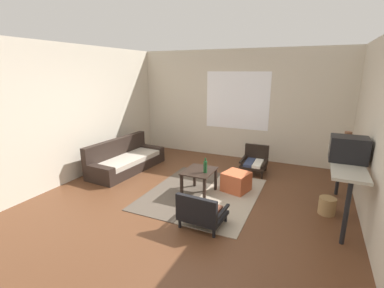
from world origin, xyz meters
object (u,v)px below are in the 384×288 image
glass_bottle (205,167)px  wicker_basket (327,206)px  coffee_table (199,175)px  armchair_striped_foreground (201,212)px  clay_vase (346,147)px  couch (125,161)px  armchair_by_window (255,160)px  ottoman_orange (236,182)px  console_shelf (346,166)px  crt_television (348,149)px

glass_bottle → wicker_basket: bearing=6.7°
coffee_table → wicker_basket: bearing=4.9°
armchair_striped_foreground → clay_vase: bearing=39.1°
couch → armchair_by_window: couch is taller
ottoman_orange → clay_vase: clay_vase is taller
coffee_table → ottoman_orange: 0.73m
wicker_basket → ottoman_orange: bearing=171.2°
armchair_striped_foreground → ottoman_orange: bearing=85.2°
armchair_striped_foreground → console_shelf: size_ratio=0.37×
console_shelf → armchair_striped_foreground: bearing=-146.3°
armchair_striped_foreground → wicker_basket: bearing=35.4°
couch → console_shelf: 4.36m
armchair_striped_foreground → console_shelf: bearing=33.7°
wicker_basket → clay_vase: bearing=60.6°
crt_television → wicker_basket: size_ratio=1.83×
couch → ottoman_orange: size_ratio=4.41×
console_shelf → couch: bearing=176.4°
coffee_table → clay_vase: clay_vase is taller
coffee_table → armchair_by_window: 1.71m
console_shelf → clay_vase: bearing=90.0°
wicker_basket → console_shelf: bearing=14.0°
ottoman_orange → clay_vase: 1.91m
clay_vase → glass_bottle: 2.26m
armchair_by_window → clay_vase: bearing=-33.9°
armchair_by_window → couch: bearing=-158.3°
armchair_by_window → armchair_striped_foreground: size_ratio=0.98×
couch → armchair_striped_foreground: size_ratio=3.00×
clay_vase → armchair_striped_foreground: bearing=-140.9°
coffee_table → console_shelf: (2.28, 0.22, 0.44)m
armchair_by_window → wicker_basket: 2.00m
ottoman_orange → crt_television: (1.70, -0.25, 0.91)m
ottoman_orange → clay_vase: (1.71, 0.07, 0.86)m
coffee_table → wicker_basket: 2.13m
ottoman_orange → coffee_table: bearing=-143.9°
armchair_by_window → ottoman_orange: bearing=-94.7°
crt_television → glass_bottle: (-2.14, -0.22, -0.52)m
coffee_table → ottoman_orange: (0.57, 0.42, -0.19)m
armchair_by_window → armchair_striped_foreground: 2.57m
armchair_striped_foreground → clay_vase: clay_vase is taller
coffee_table → console_shelf: 2.33m
crt_television → glass_bottle: size_ratio=1.87×
console_shelf → ottoman_orange: bearing=173.5°
ottoman_orange → glass_bottle: bearing=-133.1°
armchair_by_window → glass_bottle: (-0.53, -1.62, 0.31)m
couch → glass_bottle: (2.17, -0.54, 0.36)m
armchair_striped_foreground → clay_vase: size_ratio=1.72×
crt_television → clay_vase: 0.32m
coffee_table → glass_bottle: (0.13, -0.05, 0.20)m
coffee_table → wicker_basket: (2.11, 0.18, -0.23)m
ottoman_orange → glass_bottle: glass_bottle is taller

